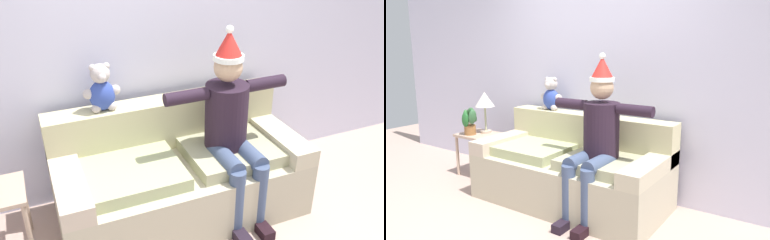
{
  "view_description": "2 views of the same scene",
  "coord_description": "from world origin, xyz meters",
  "views": [
    {
      "loc": [
        -1.03,
        -1.67,
        2.29
      ],
      "look_at": [
        0.04,
        0.83,
        0.91
      ],
      "focal_mm": 38.98,
      "sensor_mm": 36.0,
      "label": 1
    },
    {
      "loc": [
        2.06,
        -1.97,
        1.6
      ],
      "look_at": [
        0.12,
        0.92,
        0.9
      ],
      "focal_mm": 34.06,
      "sensor_mm": 36.0,
      "label": 2
    }
  ],
  "objects": [
    {
      "name": "person_seated",
      "position": [
        0.38,
        0.83,
        0.79
      ],
      "size": [
        1.02,
        0.77,
        1.55
      ],
      "color": "black",
      "rests_on": "ground_plane"
    },
    {
      "name": "couch",
      "position": [
        0.0,
        1.0,
        0.35
      ],
      "size": [
        1.97,
        0.94,
        0.89
      ],
      "color": "#B3A98E",
      "rests_on": "ground_plane"
    },
    {
      "name": "back_wall",
      "position": [
        0.0,
        1.55,
        1.35
      ],
      "size": [
        7.0,
        0.1,
        2.7
      ],
      "primitive_type": "cube",
      "color": "silver",
      "rests_on": "ground_plane"
    },
    {
      "name": "teddy_bear",
      "position": [
        -0.51,
        1.3,
        1.06
      ],
      "size": [
        0.29,
        0.17,
        0.38
      ],
      "color": "#3147A1",
      "rests_on": "couch"
    }
  ]
}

